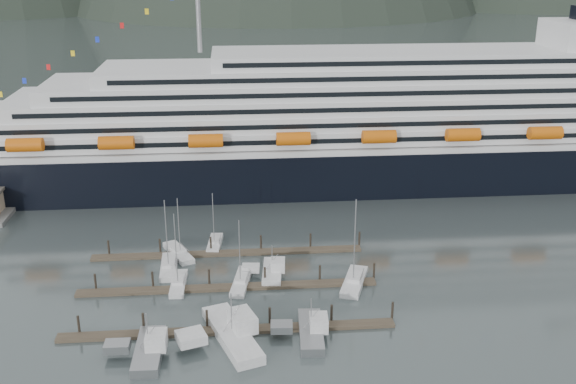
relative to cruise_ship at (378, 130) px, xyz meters
name	(u,v)px	position (x,y,z in m)	size (l,w,h in m)	color
ground	(260,296)	(-30.03, -54.94, -12.04)	(1600.00, 1600.00, 0.00)	#44504F
cruise_ship	(378,130)	(0.00, 0.00, 0.00)	(210.00, 30.40, 50.30)	black
dock_near	(229,330)	(-34.95, -64.89, -11.73)	(48.18, 2.28, 3.20)	#413529
dock_mid	(229,287)	(-34.95, -51.89, -11.73)	(48.18, 2.28, 3.20)	#413529
dock_far	(228,253)	(-34.95, -38.89, -11.73)	(48.18, 2.28, 3.20)	#413529
sailboat_b	(179,284)	(-43.01, -50.31, -11.63)	(2.50, 8.84, 13.33)	silver
sailboat_c	(169,267)	(-45.02, -44.19, -11.61)	(2.97, 9.89, 13.49)	silver
sailboat_d	(241,282)	(-32.85, -50.51, -11.65)	(4.05, 10.19, 12.01)	silver
sailboat_e	(179,253)	(-43.79, -38.51, -11.64)	(6.24, 9.69, 11.56)	silver
sailboat_f	(215,244)	(-37.40, -34.95, -11.65)	(3.01, 8.05, 10.89)	silver
sailboat_h	(354,282)	(-14.57, -52.30, -11.58)	(6.26, 10.64, 15.73)	silver
trawler_b	(148,350)	(-45.79, -69.94, -11.14)	(8.30, 10.89, 7.04)	gray
trawler_c	(231,333)	(-34.66, -66.96, -11.06)	(12.28, 15.91, 7.93)	silver
trawler_d	(310,330)	(-23.54, -66.95, -11.19)	(8.20, 11.07, 6.45)	gray
trawler_e	(272,271)	(-27.76, -47.92, -11.23)	(7.35, 9.64, 6.05)	silver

